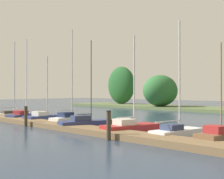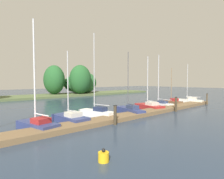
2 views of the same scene
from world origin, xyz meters
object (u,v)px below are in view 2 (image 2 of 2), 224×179
at_px(sailboat_6, 159,104).
at_px(sailboat_7, 172,102).
at_px(sailboat_5, 148,106).
at_px(sailboat_1, 37,124).
at_px(mooring_piling_2, 176,104).
at_px(sailboat_2, 69,118).
at_px(mooring_piling_3, 207,99).
at_px(sailboat_3, 96,112).
at_px(sailboat_8, 188,101).
at_px(mooring_piling_1, 115,115).
at_px(sailboat_4, 129,110).
at_px(channel_buoy_0, 104,157).

relative_size(sailboat_6, sailboat_7, 1.32).
distance_m(sailboat_5, sailboat_6, 3.06).
bearing_deg(sailboat_1, mooring_piling_2, -112.80).
distance_m(sailboat_2, sailboat_5, 10.20).
bearing_deg(mooring_piling_2, sailboat_6, 59.39).
xyz_separation_m(sailboat_2, mooring_piling_3, (19.69, -3.06, 0.44)).
height_order(sailboat_3, sailboat_8, sailboat_3).
xyz_separation_m(sailboat_6, sailboat_8, (6.16, -0.94, 0.01)).
relative_size(sailboat_5, sailboat_8, 1.06).
distance_m(sailboat_5, sailboat_7, 5.66).
relative_size(sailboat_2, sailboat_8, 0.98).
xyz_separation_m(sailboat_3, sailboat_7, (12.88, -0.36, -0.05)).
distance_m(mooring_piling_1, mooring_piling_3, 17.51).
bearing_deg(sailboat_8, sailboat_3, 79.22).
height_order(sailboat_2, sailboat_4, sailboat_4).
distance_m(sailboat_7, mooring_piling_1, 14.06).
distance_m(sailboat_2, sailboat_6, 13.22).
height_order(sailboat_5, mooring_piling_2, sailboat_5).
bearing_deg(mooring_piling_3, sailboat_2, 171.15).
xyz_separation_m(sailboat_5, mooring_piling_3, (9.49, -2.93, 0.42)).
relative_size(sailboat_3, sailboat_8, 1.33).
height_order(sailboat_7, channel_buoy_0, sailboat_7).
distance_m(sailboat_1, mooring_piling_2, 14.14).
height_order(sailboat_3, mooring_piling_1, sailboat_3).
bearing_deg(mooring_piling_3, sailboat_8, 97.07).
xyz_separation_m(sailboat_4, channel_buoy_0, (-8.84, -6.82, -0.16)).
xyz_separation_m(sailboat_8, channel_buoy_0, (-21.77, -6.80, -0.17)).
bearing_deg(sailboat_5, mooring_piling_2, -150.21).
distance_m(sailboat_2, sailboat_4, 6.47).
relative_size(sailboat_1, sailboat_7, 1.47).
xyz_separation_m(sailboat_2, sailboat_8, (19.38, -0.54, 0.01)).
xyz_separation_m(sailboat_3, mooring_piling_1, (-0.81, -3.56, 0.34)).
distance_m(sailboat_1, sailboat_5, 12.94).
distance_m(mooring_piling_2, channel_buoy_0, 14.22).
height_order(sailboat_7, mooring_piling_1, sailboat_7).
bearing_deg(sailboat_5, sailboat_8, -80.59).
distance_m(mooring_piling_3, channel_buoy_0, 22.51).
bearing_deg(sailboat_7, sailboat_2, 98.31).
bearing_deg(mooring_piling_1, sailboat_2, 125.24).
distance_m(mooring_piling_2, mooring_piling_3, 8.54).
distance_m(sailboat_4, mooring_piling_2, 5.38).
relative_size(sailboat_5, sailboat_7, 1.21).
distance_m(sailboat_8, mooring_piling_2, 8.62).
relative_size(sailboat_8, mooring_piling_1, 3.87).
xyz_separation_m(sailboat_1, sailboat_8, (22.11, -0.07, -0.04)).
xyz_separation_m(mooring_piling_1, channel_buoy_0, (-4.57, -4.27, -0.55)).
height_order(sailboat_6, mooring_piling_1, sailboat_6).
bearing_deg(sailboat_3, channel_buoy_0, 134.56).
xyz_separation_m(sailboat_1, sailboat_5, (12.94, 0.33, -0.03)).
height_order(mooring_piling_3, channel_buoy_0, mooring_piling_3).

